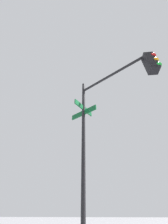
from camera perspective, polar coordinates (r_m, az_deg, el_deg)
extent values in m
cylinder|color=black|center=(4.23, -0.24, -14.37)|extent=(0.12, 0.12, 5.69)
cylinder|color=black|center=(5.24, 11.50, 15.22)|extent=(1.47, 2.23, 0.09)
cube|color=black|center=(4.77, 26.64, 18.29)|extent=(0.28, 0.28, 0.80)
sphere|color=red|center=(4.97, 27.52, 20.62)|extent=(0.18, 0.18, 0.18)
sphere|color=orange|center=(4.78, 28.40, 18.96)|extent=(0.18, 0.18, 0.18)
sphere|color=green|center=(4.59, 29.34, 17.15)|extent=(0.18, 0.18, 0.18)
cube|color=#0F5128|center=(4.88, -0.21, -0.31)|extent=(0.63, 0.95, 0.20)
cube|color=#0F5128|center=(5.02, -0.20, 1.69)|extent=(0.86, 0.57, 0.20)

